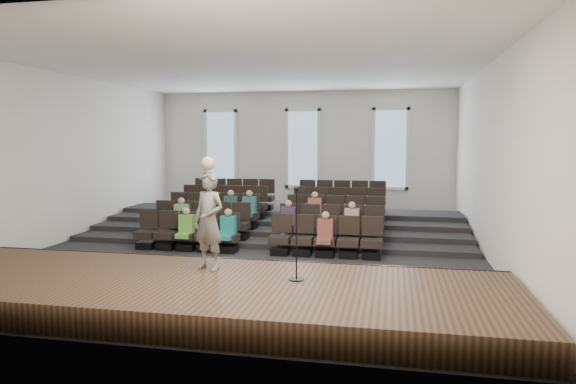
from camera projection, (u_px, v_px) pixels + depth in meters
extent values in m
plane|color=black|center=(260.00, 249.00, 14.36)|extent=(14.00, 14.00, 0.00)
cube|color=white|center=(259.00, 67.00, 13.86)|extent=(12.00, 14.00, 0.02)
cube|color=white|center=(303.00, 153.00, 20.95)|extent=(12.00, 0.04, 5.00)
cube|color=white|center=(132.00, 178.00, 7.27)|extent=(12.00, 0.04, 5.00)
cube|color=white|center=(64.00, 158.00, 15.31)|extent=(0.04, 14.00, 5.00)
cube|color=white|center=(490.00, 161.00, 12.90)|extent=(0.04, 14.00, 5.00)
cube|color=#4D3821|center=(188.00, 293.00, 9.36)|extent=(11.80, 3.60, 0.50)
cube|color=black|center=(220.00, 269.00, 11.09)|extent=(11.80, 0.06, 0.52)
cube|color=black|center=(278.00, 232.00, 16.62)|extent=(11.80, 4.80, 0.15)
cube|color=black|center=(281.00, 227.00, 17.12)|extent=(11.80, 3.75, 0.30)
cube|color=black|center=(285.00, 222.00, 17.62)|extent=(11.80, 2.70, 0.45)
cube|color=black|center=(288.00, 218.00, 18.13)|extent=(11.80, 1.65, 0.60)
cube|color=black|center=(146.00, 245.00, 14.39)|extent=(0.47, 0.43, 0.20)
cube|color=black|center=(146.00, 234.00, 14.36)|extent=(0.55, 0.50, 0.19)
cube|color=black|center=(149.00, 219.00, 14.52)|extent=(0.55, 0.08, 0.50)
cube|color=black|center=(166.00, 246.00, 14.27)|extent=(0.47, 0.43, 0.20)
cube|color=black|center=(166.00, 235.00, 14.24)|extent=(0.55, 0.50, 0.19)
cube|color=black|center=(169.00, 219.00, 14.40)|extent=(0.55, 0.08, 0.50)
cube|color=black|center=(187.00, 247.00, 14.15)|extent=(0.47, 0.43, 0.20)
cube|color=black|center=(186.00, 236.00, 14.12)|extent=(0.55, 0.50, 0.19)
cube|color=black|center=(189.00, 220.00, 14.28)|extent=(0.55, 0.08, 0.50)
cube|color=black|center=(207.00, 248.00, 14.03)|extent=(0.47, 0.43, 0.20)
cube|color=black|center=(207.00, 237.00, 14.00)|extent=(0.55, 0.50, 0.19)
cube|color=black|center=(209.00, 221.00, 14.16)|extent=(0.55, 0.08, 0.50)
cube|color=black|center=(228.00, 249.00, 13.91)|extent=(0.47, 0.43, 0.20)
cube|color=black|center=(228.00, 237.00, 13.88)|extent=(0.55, 0.50, 0.19)
cube|color=black|center=(230.00, 221.00, 14.04)|extent=(0.55, 0.08, 0.50)
cube|color=black|center=(280.00, 251.00, 13.62)|extent=(0.47, 0.43, 0.20)
cube|color=black|center=(280.00, 239.00, 13.59)|extent=(0.55, 0.50, 0.19)
cube|color=black|center=(282.00, 223.00, 13.75)|extent=(0.55, 0.08, 0.50)
cube|color=black|center=(302.00, 252.00, 13.50)|extent=(0.47, 0.43, 0.20)
cube|color=black|center=(302.00, 240.00, 13.47)|extent=(0.55, 0.50, 0.19)
cube|color=black|center=(304.00, 224.00, 13.63)|extent=(0.55, 0.08, 0.50)
cube|color=black|center=(325.00, 253.00, 13.38)|extent=(0.47, 0.43, 0.20)
cube|color=black|center=(325.00, 241.00, 13.35)|extent=(0.55, 0.50, 0.19)
cube|color=black|center=(326.00, 224.00, 13.51)|extent=(0.55, 0.08, 0.50)
cube|color=black|center=(348.00, 254.00, 13.26)|extent=(0.47, 0.43, 0.20)
cube|color=black|center=(348.00, 242.00, 13.23)|extent=(0.55, 0.50, 0.19)
cube|color=black|center=(349.00, 225.00, 13.39)|extent=(0.55, 0.08, 0.50)
cube|color=black|center=(372.00, 255.00, 13.14)|extent=(0.47, 0.43, 0.20)
cube|color=black|center=(372.00, 243.00, 13.11)|extent=(0.55, 0.50, 0.19)
cube|color=black|center=(372.00, 226.00, 13.27)|extent=(0.55, 0.08, 0.50)
cube|color=black|center=(163.00, 233.00, 15.40)|extent=(0.47, 0.43, 0.20)
cube|color=black|center=(162.00, 223.00, 15.37)|extent=(0.55, 0.50, 0.19)
cube|color=black|center=(165.00, 209.00, 15.53)|extent=(0.55, 0.08, 0.50)
cube|color=black|center=(181.00, 234.00, 15.28)|extent=(0.47, 0.43, 0.20)
cube|color=black|center=(181.00, 224.00, 15.25)|extent=(0.55, 0.50, 0.19)
cube|color=black|center=(184.00, 209.00, 15.41)|extent=(0.55, 0.08, 0.50)
cube|color=black|center=(200.00, 235.00, 15.16)|extent=(0.47, 0.43, 0.20)
cube|color=black|center=(200.00, 224.00, 15.13)|extent=(0.55, 0.50, 0.19)
cube|color=black|center=(203.00, 210.00, 15.29)|extent=(0.55, 0.08, 0.50)
cube|color=black|center=(220.00, 235.00, 15.04)|extent=(0.47, 0.43, 0.20)
cube|color=black|center=(220.00, 225.00, 15.01)|extent=(0.55, 0.50, 0.19)
cube|color=black|center=(222.00, 210.00, 15.17)|extent=(0.55, 0.08, 0.50)
cube|color=black|center=(239.00, 236.00, 14.92)|extent=(0.47, 0.43, 0.20)
cube|color=black|center=(239.00, 226.00, 14.89)|extent=(0.55, 0.50, 0.19)
cube|color=black|center=(241.00, 211.00, 15.05)|extent=(0.55, 0.08, 0.50)
cube|color=black|center=(288.00, 238.00, 14.63)|extent=(0.47, 0.43, 0.20)
cube|color=black|center=(288.00, 227.00, 14.60)|extent=(0.55, 0.50, 0.19)
cube|color=black|center=(290.00, 212.00, 14.76)|extent=(0.55, 0.08, 0.50)
cube|color=black|center=(309.00, 239.00, 14.51)|extent=(0.47, 0.43, 0.20)
cube|color=black|center=(309.00, 228.00, 14.48)|extent=(0.55, 0.50, 0.19)
cube|color=black|center=(310.00, 213.00, 14.64)|extent=(0.55, 0.08, 0.50)
cube|color=black|center=(330.00, 240.00, 14.39)|extent=(0.47, 0.43, 0.20)
cube|color=black|center=(330.00, 229.00, 14.35)|extent=(0.55, 0.50, 0.19)
cube|color=black|center=(331.00, 213.00, 14.52)|extent=(0.55, 0.08, 0.50)
cube|color=black|center=(351.00, 241.00, 14.27)|extent=(0.47, 0.43, 0.20)
cube|color=black|center=(352.00, 230.00, 14.23)|extent=(0.55, 0.50, 0.19)
cube|color=black|center=(352.00, 214.00, 14.40)|extent=(0.55, 0.08, 0.50)
cube|color=black|center=(373.00, 241.00, 14.15)|extent=(0.47, 0.43, 0.20)
cube|color=black|center=(373.00, 230.00, 14.11)|extent=(0.55, 0.50, 0.19)
cube|color=black|center=(374.00, 215.00, 14.28)|extent=(0.55, 0.08, 0.50)
cube|color=black|center=(177.00, 223.00, 16.40)|extent=(0.47, 0.42, 0.20)
cube|color=black|center=(177.00, 213.00, 16.37)|extent=(0.55, 0.50, 0.19)
cube|color=black|center=(179.00, 200.00, 16.54)|extent=(0.55, 0.08, 0.50)
cube|color=black|center=(195.00, 223.00, 16.28)|extent=(0.47, 0.42, 0.20)
cube|color=black|center=(195.00, 214.00, 16.25)|extent=(0.55, 0.50, 0.19)
cube|color=black|center=(197.00, 200.00, 16.42)|extent=(0.55, 0.08, 0.50)
cube|color=black|center=(213.00, 224.00, 16.16)|extent=(0.47, 0.42, 0.20)
cube|color=black|center=(212.00, 214.00, 16.13)|extent=(0.55, 0.50, 0.19)
cube|color=black|center=(215.00, 201.00, 16.30)|extent=(0.55, 0.08, 0.50)
cube|color=black|center=(231.00, 225.00, 16.04)|extent=(0.47, 0.42, 0.20)
cube|color=black|center=(231.00, 215.00, 16.01)|extent=(0.55, 0.50, 0.19)
cube|color=black|center=(233.00, 201.00, 16.18)|extent=(0.55, 0.08, 0.50)
cube|color=black|center=(249.00, 225.00, 15.92)|extent=(0.47, 0.42, 0.20)
cube|color=black|center=(249.00, 215.00, 15.89)|extent=(0.55, 0.50, 0.19)
cube|color=black|center=(251.00, 202.00, 16.06)|extent=(0.55, 0.08, 0.50)
cube|color=black|center=(295.00, 227.00, 15.63)|extent=(0.47, 0.42, 0.20)
cube|color=black|center=(295.00, 217.00, 15.60)|extent=(0.55, 0.50, 0.19)
cube|color=black|center=(296.00, 203.00, 15.77)|extent=(0.55, 0.08, 0.50)
cube|color=black|center=(315.00, 228.00, 15.51)|extent=(0.47, 0.42, 0.20)
cube|color=black|center=(315.00, 217.00, 15.48)|extent=(0.55, 0.50, 0.19)
cube|color=black|center=(316.00, 203.00, 15.65)|extent=(0.55, 0.08, 0.50)
cube|color=black|center=(334.00, 228.00, 15.39)|extent=(0.47, 0.42, 0.20)
cube|color=black|center=(334.00, 218.00, 15.36)|extent=(0.55, 0.50, 0.19)
cube|color=black|center=(335.00, 204.00, 15.53)|extent=(0.55, 0.08, 0.50)
cube|color=black|center=(354.00, 229.00, 15.27)|extent=(0.47, 0.42, 0.20)
cube|color=black|center=(354.00, 219.00, 15.24)|extent=(0.55, 0.50, 0.19)
cube|color=black|center=(355.00, 204.00, 15.41)|extent=(0.55, 0.08, 0.50)
cube|color=black|center=(375.00, 230.00, 15.15)|extent=(0.47, 0.42, 0.20)
cube|color=black|center=(375.00, 219.00, 15.12)|extent=(0.55, 0.50, 0.19)
cube|color=black|center=(375.00, 205.00, 15.29)|extent=(0.55, 0.08, 0.50)
cube|color=black|center=(190.00, 214.00, 17.41)|extent=(0.47, 0.42, 0.20)
cube|color=black|center=(189.00, 205.00, 17.38)|extent=(0.55, 0.50, 0.19)
cube|color=black|center=(192.00, 192.00, 17.55)|extent=(0.55, 0.08, 0.50)
cube|color=black|center=(206.00, 214.00, 17.29)|extent=(0.47, 0.42, 0.20)
cube|color=black|center=(206.00, 205.00, 17.26)|extent=(0.55, 0.50, 0.19)
cube|color=black|center=(208.00, 192.00, 17.43)|extent=(0.55, 0.08, 0.50)
cube|color=black|center=(223.00, 215.00, 17.17)|extent=(0.47, 0.42, 0.20)
cube|color=black|center=(223.00, 205.00, 17.14)|extent=(0.55, 0.50, 0.19)
cube|color=black|center=(225.00, 193.00, 17.31)|extent=(0.55, 0.08, 0.50)
cube|color=black|center=(241.00, 215.00, 17.05)|extent=(0.47, 0.42, 0.20)
cube|color=black|center=(240.00, 206.00, 17.02)|extent=(0.55, 0.50, 0.19)
cube|color=black|center=(242.00, 193.00, 17.19)|extent=(0.55, 0.08, 0.50)
cube|color=black|center=(258.00, 216.00, 16.93)|extent=(0.47, 0.42, 0.20)
cube|color=black|center=(258.00, 206.00, 16.90)|extent=(0.55, 0.50, 0.19)
cube|color=black|center=(259.00, 193.00, 17.07)|extent=(0.55, 0.08, 0.50)
cube|color=black|center=(301.00, 217.00, 16.64)|extent=(0.47, 0.42, 0.20)
cube|color=black|center=(301.00, 208.00, 16.61)|extent=(0.55, 0.50, 0.19)
cube|color=black|center=(302.00, 194.00, 16.78)|extent=(0.55, 0.08, 0.50)
cube|color=black|center=(319.00, 218.00, 16.52)|extent=(0.47, 0.42, 0.20)
cube|color=black|center=(320.00, 208.00, 16.49)|extent=(0.55, 0.50, 0.19)
cube|color=black|center=(320.00, 195.00, 16.66)|extent=(0.55, 0.08, 0.50)
cube|color=black|center=(338.00, 218.00, 16.40)|extent=(0.47, 0.42, 0.20)
cube|color=black|center=(338.00, 209.00, 16.37)|extent=(0.55, 0.50, 0.19)
cube|color=black|center=(339.00, 195.00, 16.54)|extent=(0.55, 0.08, 0.50)
cube|color=black|center=(357.00, 219.00, 16.28)|extent=(0.47, 0.42, 0.20)
cube|color=black|center=(357.00, 209.00, 16.25)|extent=(0.55, 0.50, 0.19)
cube|color=black|center=(358.00, 195.00, 16.42)|extent=(0.55, 0.08, 0.50)
cube|color=black|center=(376.00, 219.00, 16.16)|extent=(0.47, 0.42, 0.20)
cube|color=black|center=(376.00, 210.00, 16.13)|extent=(0.55, 0.50, 0.19)
cube|color=black|center=(377.00, 196.00, 16.30)|extent=(0.55, 0.08, 0.50)
cube|color=black|center=(201.00, 205.00, 18.42)|extent=(0.47, 0.42, 0.20)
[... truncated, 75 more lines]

